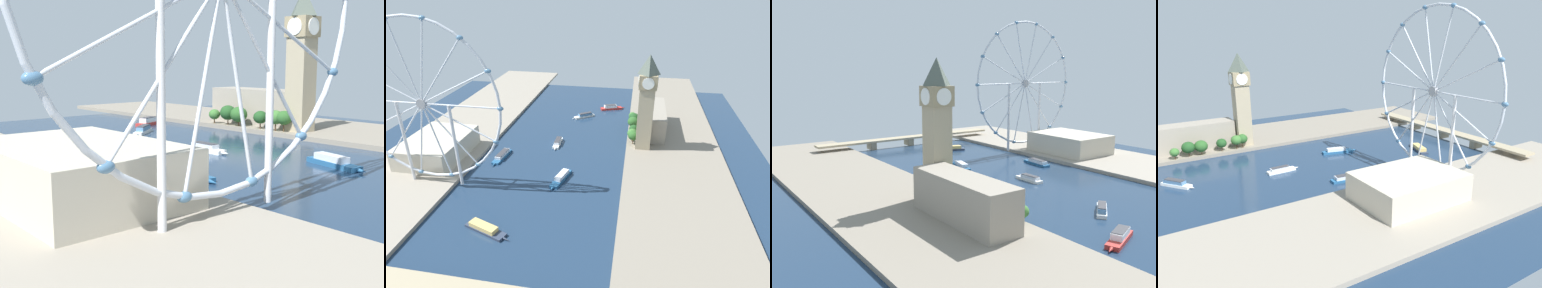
# 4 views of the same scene
# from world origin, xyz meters

# --- Properties ---
(ground_plane) EXTENTS (393.18, 393.18, 0.00)m
(ground_plane) POSITION_xyz_m (0.00, 0.00, 0.00)
(ground_plane) COLOR #1E334C
(riverbank_left) EXTENTS (90.00, 520.00, 3.00)m
(riverbank_left) POSITION_xyz_m (-111.59, 0.00, 1.50)
(riverbank_left) COLOR gray
(riverbank_left) RESTS_ON ground_plane
(riverbank_right) EXTENTS (90.00, 520.00, 3.00)m
(riverbank_right) POSITION_xyz_m (111.59, 0.00, 1.50)
(riverbank_right) COLOR gray
(riverbank_right) RESTS_ON ground_plane
(clock_tower) EXTENTS (17.16, 17.16, 89.56)m
(clock_tower) POSITION_xyz_m (-82.13, 6.79, 49.65)
(clock_tower) COLOR tan
(clock_tower) RESTS_ON riverbank_left
(parliament_block) EXTENTS (22.00, 73.62, 25.04)m
(parliament_block) POSITION_xyz_m (-93.21, -38.02, 15.52)
(parliament_block) COLOR gray
(parliament_block) RESTS_ON riverbank_left
(tree_row_embankment) EXTENTS (12.17, 70.57, 13.80)m
(tree_row_embankment) POSITION_xyz_m (-71.74, -27.64, 11.29)
(tree_row_embankment) COLOR #513823
(tree_row_embankment) RESTS_ON riverbank_left
(ferris_wheel) EXTENTS (125.59, 3.20, 128.19)m
(ferris_wheel) POSITION_xyz_m (80.78, 100.51, 69.02)
(ferris_wheel) COLOR silver
(ferris_wheel) RESTS_ON riverbank_right
(riverside_hall) EXTENTS (50.02, 68.77, 18.55)m
(riverside_hall) POSITION_xyz_m (104.00, 59.37, 12.28)
(riverside_hall) COLOR #BCB29E
(riverside_hall) RESTS_ON riverbank_right
(river_bridge) EXTENTS (205.18, 14.02, 9.49)m
(river_bridge) POSITION_xyz_m (0.00, 200.77, 7.41)
(river_bridge) COLOR tan
(river_bridge) RESTS_ON ground_plane
(tour_boat_0) EXTENTS (35.69, 17.70, 4.84)m
(tour_boat_0) POSITION_xyz_m (19.61, 146.90, 2.05)
(tour_boat_0) COLOR #2D384C
(tour_boat_0) RESTS_ON ground_plane
(tour_boat_2) EXTENTS (13.32, 34.38, 5.19)m
(tour_boat_2) POSITION_xyz_m (-15.92, 75.68, 2.12)
(tour_boat_2) COLOR #235684
(tour_boat_2) RESTS_ON ground_plane
(tour_boat_3) EXTENTS (6.59, 27.95, 4.81)m
(tour_boat_3) POSITION_xyz_m (2.46, 10.19, 2.01)
(tour_boat_3) COLOR white
(tour_boat_3) RESTS_ON ground_plane
(tour_boat_4) EXTENTS (25.95, 21.18, 5.31)m
(tour_boat_4) POSITION_xyz_m (-12.28, -68.32, 2.23)
(tour_boat_4) COLOR white
(tour_boat_4) RESTS_ON ground_plane
(tour_boat_5) EXTENTS (9.54, 33.93, 4.83)m
(tour_boat_5) POSITION_xyz_m (47.43, 47.33, 2.04)
(tour_boat_5) COLOR #235684
(tour_boat_5) RESTS_ON ground_plane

